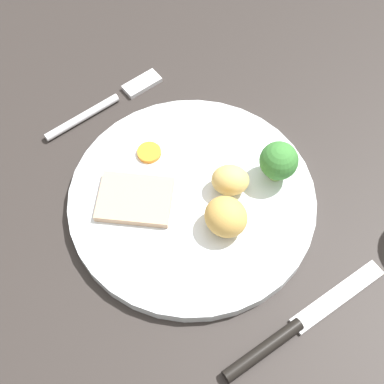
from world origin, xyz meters
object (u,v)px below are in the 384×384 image
(roast_potato_left, at_px, (230,180))
(roast_potato_right, at_px, (226,217))
(knife, at_px, (292,329))
(meat_slice_main, at_px, (135,199))
(broccoli_floret, at_px, (279,161))
(dinner_plate, at_px, (192,200))
(fork, at_px, (107,103))
(carrot_coin_front, at_px, (149,153))

(roast_potato_left, xyz_separation_m, roast_potato_right, (0.03, -0.03, 0.00))
(roast_potato_right, xyz_separation_m, knife, (0.11, -0.02, -0.03))
(meat_slice_main, height_order, broccoli_floret, broccoli_floret)
(dinner_plate, bearing_deg, roast_potato_right, 3.37)
(knife, bearing_deg, fork, 90.71)
(carrot_coin_front, distance_m, broccoli_floret, 0.14)
(dinner_plate, relative_size, roast_potato_left, 6.64)
(meat_slice_main, bearing_deg, roast_potato_left, 57.20)
(meat_slice_main, xyz_separation_m, fork, (-0.13, 0.06, -0.01))
(carrot_coin_front, bearing_deg, roast_potato_left, 21.31)
(dinner_plate, height_order, fork, dinner_plate)
(dinner_plate, relative_size, broccoli_floret, 5.31)
(roast_potato_left, height_order, knife, roast_potato_left)
(fork, bearing_deg, dinner_plate, -91.20)
(broccoli_floret, bearing_deg, roast_potato_right, -84.56)
(meat_slice_main, distance_m, knife, 0.20)
(meat_slice_main, relative_size, broccoli_floret, 1.55)
(carrot_coin_front, bearing_deg, broccoli_floret, 36.62)
(broccoli_floret, bearing_deg, meat_slice_main, -119.78)
(roast_potato_left, relative_size, fork, 0.25)
(broccoli_floret, height_order, knife, broccoli_floret)
(carrot_coin_front, bearing_deg, knife, -5.57)
(meat_slice_main, xyz_separation_m, broccoli_floret, (0.07, 0.13, 0.02))
(dinner_plate, bearing_deg, meat_slice_main, -127.00)
(roast_potato_left, relative_size, carrot_coin_front, 1.50)
(meat_slice_main, height_order, roast_potato_left, roast_potato_left)
(roast_potato_right, distance_m, knife, 0.12)
(roast_potato_left, relative_size, broccoli_floret, 0.80)
(fork, bearing_deg, meat_slice_main, -111.54)
(fork, height_order, knife, knife)
(carrot_coin_front, height_order, knife, carrot_coin_front)
(meat_slice_main, relative_size, roast_potato_right, 1.71)
(carrot_coin_front, relative_size, knife, 0.14)
(meat_slice_main, bearing_deg, roast_potato_right, 31.13)
(knife, bearing_deg, carrot_coin_front, 91.38)
(carrot_coin_front, distance_m, knife, 0.23)
(roast_potato_left, relative_size, knife, 0.21)
(fork, bearing_deg, roast_potato_left, -79.43)
(meat_slice_main, relative_size, fork, 0.48)
(roast_potato_right, relative_size, fork, 0.28)
(fork, bearing_deg, roast_potato_right, -89.36)
(knife, bearing_deg, roast_potato_left, 75.28)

